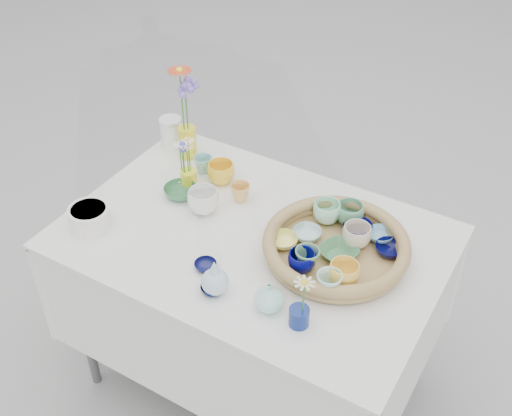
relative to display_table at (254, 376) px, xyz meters
The scene contains 34 objects.
ground 0.00m from the display_table, ahead, with size 80.00×80.00×0.00m, color #A1A1A1.
display_table is the anchor object (origin of this frame).
wicker_tray 0.85m from the display_table, 10.12° to the left, with size 0.47×0.47×0.08m, color olive, non-canonical shape.
tray_ceramic_0 0.87m from the display_table, 30.36° to the left, with size 0.10×0.10×0.03m, color #0C085D.
tray_ceramic_1 0.92m from the display_table, 17.23° to the left, with size 0.10×0.10×0.03m, color #05063B.
tray_ceramic_2 0.90m from the display_table, 10.49° to the right, with size 0.10×0.10×0.08m, color #FFCA4D.
tray_ceramic_3 0.85m from the display_table, ahead, with size 0.12×0.12×0.03m, color #417B4C.
tray_ceramic_4 0.85m from the display_table, 15.22° to the right, with size 0.08×0.08×0.07m, color #61936A.
tray_ceramic_5 0.82m from the display_table, 20.89° to the left, with size 0.10×0.10×0.03m, color #A5CAC5.
tray_ceramic_6 0.86m from the display_table, 43.50° to the left, with size 0.10×0.10×0.08m, color #A5E3BE.
tray_ceramic_7 0.89m from the display_table, 19.89° to the left, with size 0.09×0.09×0.07m, color beige.
tray_ceramic_8 0.90m from the display_table, 25.79° to the left, with size 0.09×0.09×0.03m, color #76BBD8.
tray_ceramic_9 0.85m from the display_table, 19.50° to the right, with size 0.09×0.09×0.07m, color #040666.
tray_ceramic_10 0.81m from the display_table, ahead, with size 0.09×0.09×0.03m, color #FFFE75.
tray_ceramic_11 0.90m from the display_table, 20.34° to the right, with size 0.08×0.08×0.07m, color #BAEFDE.
tray_ceramic_12 0.88m from the display_table, 39.25° to the left, with size 0.09×0.09×0.07m, color #61A57D.
loose_ceramic_0 0.87m from the display_table, 141.82° to the left, with size 0.10×0.10×0.08m, color yellow.
loose_ceramic_1 0.82m from the display_table, 133.80° to the left, with size 0.07×0.07×0.07m, color #E2AA54.
loose_ceramic_2 0.86m from the display_table, behind, with size 0.12×0.12×0.04m, color #337044.
loose_ceramic_3 0.84m from the display_table, behind, with size 0.11×0.11×0.09m, color white.
loose_ceramic_4 0.81m from the display_table, 102.97° to the right, with size 0.07×0.07×0.02m, color #0E1147.
loose_ceramic_5 0.90m from the display_table, 147.61° to the left, with size 0.07×0.07×0.07m, color #84BEB4.
loose_ceramic_6 0.83m from the display_table, 84.69° to the right, with size 0.07×0.07×0.02m, color #000B31.
fluted_bowl 0.98m from the display_table, 154.69° to the right, with size 0.14×0.14×0.07m, color white, non-canonical shape.
bud_vase_paleblue 0.88m from the display_table, 82.81° to the right, with size 0.08×0.08×0.13m, color silver, non-canonical shape.
bud_vase_seafoam 0.88m from the display_table, 50.83° to the right, with size 0.09×0.09×0.09m, color #A2E1D3.
bud_vase_cobalt 0.89m from the display_table, 40.36° to the right, with size 0.06×0.06×0.06m, color navy.
single_daisy 0.97m from the display_table, 39.28° to the right, with size 0.07×0.07×0.13m, color beige, non-canonical shape.
tall_vase_yellow 0.99m from the display_table, 148.71° to the left, with size 0.07×0.07×0.13m, color yellow.
gerbera 1.15m from the display_table, 150.09° to the left, with size 0.10×0.10×0.27m, color #E2441F, non-canonical shape.
hydrangea 1.12m from the display_table, 148.34° to the left, with size 0.07×0.07×0.25m, color #8063CD, non-canonical shape.
white_pitcher 1.05m from the display_table, 150.90° to the left, with size 0.12×0.09×0.12m, color silver, non-canonical shape.
daisy_cup 0.88m from the display_table, 160.29° to the left, with size 0.06×0.06×0.06m, color #FFF327.
daisy_posy 0.98m from the display_table, 161.09° to the left, with size 0.08×0.08×0.14m, color white, non-canonical shape.
Camera 1 is at (0.84, -1.39, 2.18)m, focal length 45.00 mm.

